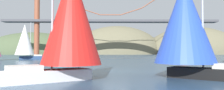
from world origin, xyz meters
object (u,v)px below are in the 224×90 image
(sailboat_red_spinnaker, at_px, (70,19))
(sailboat_blue_spinnaker, at_px, (186,24))
(sailboat_white_mainsail, at_px, (25,40))
(sailboat_teal_sail, at_px, (62,46))

(sailboat_red_spinnaker, relative_size, sailboat_blue_spinnaker, 1.23)
(sailboat_white_mainsail, bearing_deg, sailboat_blue_spinnaker, -55.05)
(sailboat_teal_sail, distance_m, sailboat_blue_spinnaker, 62.58)
(sailboat_red_spinnaker, bearing_deg, sailboat_white_mainsail, 114.73)
(sailboat_red_spinnaker, bearing_deg, sailboat_blue_spinnaker, 6.72)
(sailboat_teal_sail, xyz_separation_m, sailboat_blue_spinnaker, (22.19, -58.51, 0.31))
(sailboat_white_mainsail, relative_size, sailboat_teal_sail, 1.11)
(sailboat_red_spinnaker, bearing_deg, sailboat_teal_sail, 102.70)
(sailboat_white_mainsail, distance_m, sailboat_blue_spinnaker, 47.33)
(sailboat_red_spinnaker, relative_size, sailboat_teal_sail, 1.13)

